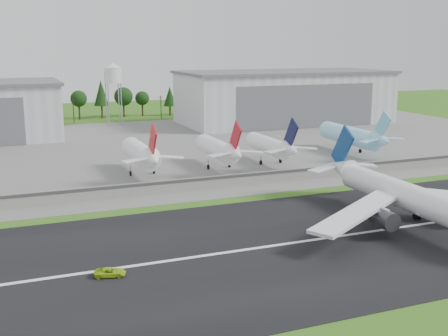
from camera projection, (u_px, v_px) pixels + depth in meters
name	position (u px, v px, depth m)	size (l,w,h in m)	color
ground	(341.00, 258.00, 100.89)	(600.00, 600.00, 0.00)	#2D5A15
runway	(312.00, 240.00, 109.95)	(320.00, 60.00, 0.10)	black
runway_centerline	(312.00, 240.00, 109.94)	(220.00, 1.00, 0.02)	white
apron	(162.00, 147.00, 209.76)	(320.00, 150.00, 0.10)	slate
blast_fence	(226.00, 181.00, 150.39)	(240.00, 0.61, 3.50)	gray
hangar_east	(284.00, 97.00, 274.90)	(102.00, 47.00, 25.20)	silver
water_tower	(113.00, 73.00, 261.66)	(8.40, 8.40, 29.40)	#99999E
utility_poles	(119.00, 121.00, 282.36)	(230.00, 3.00, 12.00)	black
treeline	(113.00, 117.00, 295.97)	(320.00, 16.00, 22.00)	black
main_airliner	(413.00, 205.00, 117.06)	(57.29, 59.05, 18.17)	white
ground_vehicle	(110.00, 272.00, 92.64)	(2.38, 5.17, 1.44)	#9DC517
parked_jet_red_a	(143.00, 155.00, 162.69)	(7.36, 31.29, 16.91)	white
parked_jet_red_b	(221.00, 150.00, 171.46)	(7.36, 31.29, 16.69)	white
parked_jet_navy	(273.00, 146.00, 177.93)	(7.36, 31.29, 16.56)	white
parked_jet_skyblue	(355.00, 136.00, 194.82)	(7.36, 37.29, 17.03)	#92DDFC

